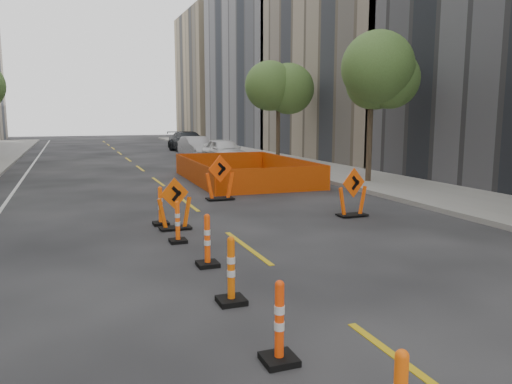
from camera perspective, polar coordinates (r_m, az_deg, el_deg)
name	(u,v)px	position (r m, az deg, el deg)	size (l,w,h in m)	color
ground_plane	(334,312)	(7.92, 8.92, -13.36)	(140.00, 140.00, 0.00)	black
sidewalk_right	(380,182)	(22.49, 13.95, 1.14)	(4.00, 90.00, 0.15)	gray
bld_right_c	(383,56)	(36.78, 14.29, 14.83)	(12.00, 16.00, 14.00)	gray
bld_right_d	(287,43)	(51.42, 3.53, 16.64)	(12.00, 18.00, 20.00)	gray
bld_right_e	(230,77)	(68.36, -2.94, 13.01)	(12.00, 14.00, 16.00)	tan
tree_r_b	(372,78)	(22.02, 13.06, 12.62)	(2.80, 2.80, 5.95)	#382B1E
tree_r_c	(278,89)	(30.86, 2.57, 11.68)	(2.80, 2.80, 5.95)	#382B1E
channelizer_2	(279,322)	(6.18, 2.69, -14.61)	(0.41, 0.41, 1.04)	#ED3E09
channelizer_3	(231,270)	(7.98, -2.86, -8.90)	(0.43, 0.43, 1.10)	#D55808
channelizer_4	(207,240)	(9.92, -5.59, -5.50)	(0.42, 0.42, 1.06)	#F6490A
channelizer_5	(178,222)	(11.83, -8.95, -3.38)	(0.39, 0.39, 1.00)	#FF520A
channelizer_6	(160,206)	(13.79, -10.86, -1.55)	(0.42, 0.42, 1.06)	#FF5B0A
chevron_sign_left	(175,204)	(13.17, -9.29, -1.33)	(0.91, 0.55, 1.37)	#E05209
chevron_sign_center	(220,178)	(17.54, -4.15, 1.64)	(1.06, 0.64, 1.59)	#FB490A
chevron_sign_right	(353,192)	(14.93, 11.00, -0.03)	(0.96, 0.58, 1.44)	#E84D09
safety_fence	(243,170)	(22.77, -1.47, 2.56)	(4.68, 7.96, 1.00)	#D9540B
parked_car_near	(224,151)	(31.04, -3.68, 4.72)	(1.82, 4.52, 1.54)	white
parked_car_mid	(196,147)	(35.80, -6.89, 5.15)	(1.55, 4.44, 1.46)	#A9A8AD
parked_car_far	(188,142)	(41.43, -7.73, 5.74)	(2.28, 5.60, 1.63)	black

